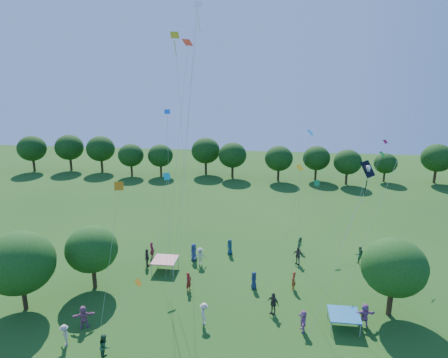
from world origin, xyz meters
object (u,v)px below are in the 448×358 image
at_px(pirate_kite, 367,171).
at_px(red_high_kite, 196,18).
at_px(near_tree_north, 92,249).
at_px(tent_blue, 344,315).
at_px(tent_red_stripe, 165,260).
at_px(near_tree_west, 19,263).
at_px(near_tree_east, 394,267).

xyz_separation_m(pirate_kite, red_high_kite, (-13.07, 4.14, 10.95)).
height_order(near_tree_north, tent_blue, near_tree_north).
bearing_deg(tent_blue, tent_red_stripe, 155.92).
height_order(near_tree_west, near_tree_north, near_tree_west).
xyz_separation_m(tent_red_stripe, pirate_kite, (16.49, -4.57, 10.25)).
bearing_deg(near_tree_west, red_high_kite, 29.72).
height_order(pirate_kite, red_high_kite, red_high_kite).
height_order(near_tree_west, pirate_kite, pirate_kite).
xyz_separation_m(near_tree_west, near_tree_east, (28.29, 2.86, -0.00)).
height_order(near_tree_north, tent_red_stripe, near_tree_north).
bearing_deg(near_tree_west, tent_red_stripe, 39.66).
bearing_deg(near_tree_east, tent_red_stripe, 165.91).
bearing_deg(tent_blue, pirate_kite, 62.94).
height_order(tent_blue, red_high_kite, red_high_kite).
distance_m(near_tree_east, tent_blue, 5.21).
bearing_deg(red_high_kite, pirate_kite, -17.57).
height_order(tent_red_stripe, tent_blue, same).
height_order(tent_blue, pirate_kite, pirate_kite).
distance_m(near_tree_north, near_tree_east, 24.33).
distance_m(tent_red_stripe, pirate_kite, 19.94).
bearing_deg(tent_blue, near_tree_west, -178.13).
distance_m(tent_red_stripe, tent_blue, 16.78).
xyz_separation_m(near_tree_north, tent_red_stripe, (5.24, 3.80, -2.57)).
distance_m(near_tree_west, near_tree_north, 5.56).
bearing_deg(pirate_kite, near_tree_north, 177.99).
relative_size(near_tree_west, tent_blue, 2.93).
relative_size(tent_blue, red_high_kite, 0.08).
bearing_deg(near_tree_east, red_high_kite, 164.44).
height_order(near_tree_north, near_tree_east, near_tree_east).
relative_size(near_tree_west, red_high_kite, 0.24).
height_order(tent_red_stripe, pirate_kite, pirate_kite).
relative_size(tent_red_stripe, tent_blue, 1.00).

